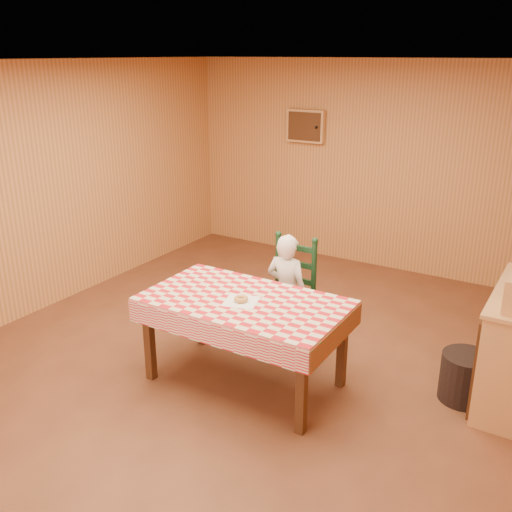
% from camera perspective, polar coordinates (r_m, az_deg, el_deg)
% --- Properties ---
extents(ground, '(6.00, 6.00, 0.00)m').
position_cam_1_polar(ground, '(5.32, -1.14, -10.32)').
color(ground, brown).
rests_on(ground, ground).
extents(cabin_walls, '(5.10, 6.05, 2.65)m').
position_cam_1_polar(cabin_walls, '(5.13, 1.93, 10.34)').
color(cabin_walls, '#C78547').
rests_on(cabin_walls, ground).
extents(dining_table, '(1.66, 0.96, 0.77)m').
position_cam_1_polar(dining_table, '(4.67, -1.16, -5.27)').
color(dining_table, '#492813').
rests_on(dining_table, ground).
extents(ladder_chair, '(0.44, 0.40, 1.08)m').
position_cam_1_polar(ladder_chair, '(5.37, 3.36, -4.01)').
color(ladder_chair, black).
rests_on(ladder_chair, ground).
extents(seated_child, '(0.41, 0.27, 1.12)m').
position_cam_1_polar(seated_child, '(5.30, 3.08, -3.64)').
color(seated_child, silver).
rests_on(seated_child, ground).
extents(napkin, '(0.32, 0.32, 0.00)m').
position_cam_1_polar(napkin, '(4.60, -1.50, -4.55)').
color(napkin, white).
rests_on(napkin, dining_table).
extents(donut, '(0.13, 0.13, 0.04)m').
position_cam_1_polar(donut, '(4.59, -1.50, -4.31)').
color(donut, '#C08745').
rests_on(donut, napkin).
extents(storage_bin, '(0.53, 0.53, 0.40)m').
position_cam_1_polar(storage_bin, '(4.97, 20.18, -11.31)').
color(storage_bin, black).
rests_on(storage_bin, ground).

